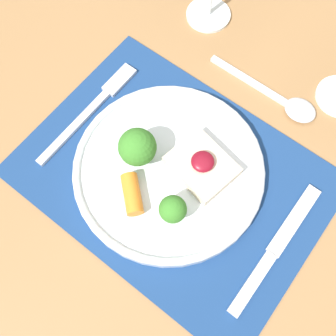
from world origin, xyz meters
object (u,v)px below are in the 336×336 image
fork (95,106)px  knife (270,256)px  dinner_plate (168,170)px  spoon (287,102)px

fork → knife: bearing=-7.6°
dinner_plate → spoon: size_ratio=1.40×
fork → spoon: (0.24, 0.19, -0.00)m
dinner_plate → fork: (-0.16, 0.02, -0.01)m
fork → spoon: 0.31m
knife → spoon: bearing=114.3°
dinner_plate → fork: size_ratio=1.29×
fork → knife: 0.35m
knife → fork: bearing=173.2°
dinner_plate → spoon: 0.22m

